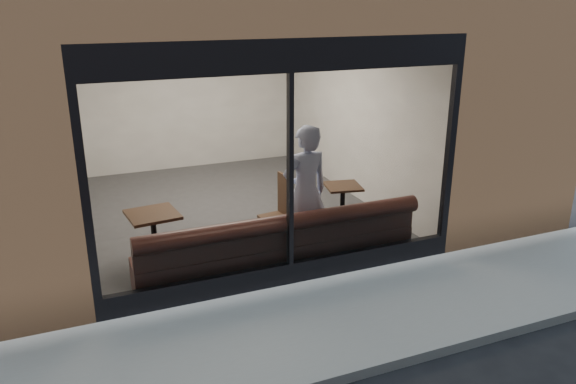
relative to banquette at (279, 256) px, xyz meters
name	(u,v)px	position (x,y,z in m)	size (l,w,h in m)	color
ground	(367,371)	(0.00, -2.45, -0.23)	(120.00, 120.00, 0.00)	black
sidewalk_near	(324,322)	(0.00, -1.45, -0.22)	(40.00, 2.00, 0.01)	gray
kerb_near	(369,369)	(0.00, -2.50, -0.17)	(40.00, 0.10, 0.12)	gray
host_building_pier_right	(338,87)	(3.75, 5.55, 1.38)	(2.50, 12.00, 3.20)	brown
host_building_backfill	(160,79)	(0.00, 8.55, 1.38)	(5.00, 6.00, 3.20)	brown
cafe_floor	(227,210)	(0.00, 2.55, -0.21)	(6.00, 6.00, 0.00)	#2D2D30
cafe_ceiling	(220,27)	(0.00, 2.55, 2.97)	(6.00, 6.00, 0.00)	white
cafe_wall_back	(185,97)	(0.00, 5.54, 1.37)	(5.00, 5.00, 0.00)	beige
cafe_wall_left	(70,137)	(-2.49, 2.55, 1.37)	(6.00, 6.00, 0.00)	beige
cafe_wall_right	(352,113)	(2.49, 2.55, 1.37)	(6.00, 6.00, 0.00)	beige
storefront_kick	(290,273)	(0.00, -0.40, -0.08)	(5.00, 0.10, 0.30)	black
storefront_header	(290,55)	(0.00, -0.40, 2.77)	(5.00, 0.10, 0.40)	black
storefront_mullion	(290,173)	(0.00, -0.40, 1.32)	(0.06, 0.10, 2.50)	black
storefront_glass	(291,174)	(0.00, -0.43, 1.33)	(4.80, 4.80, 0.00)	white
banquette	(279,256)	(0.00, 0.00, 0.00)	(4.00, 0.55, 0.45)	black
person	(305,193)	(0.53, 0.31, 0.77)	(0.72, 0.48, 1.99)	#A6B1D9
cafe_table_left	(152,215)	(-1.55, 0.94, 0.52)	(0.68, 0.68, 0.04)	black
cafe_table_right	(343,186)	(1.53, 1.02, 0.52)	(0.56, 0.56, 0.04)	black
cafe_chair_right	(275,218)	(0.46, 1.32, 0.01)	(0.45, 0.45, 0.04)	black
wall_poster	(74,139)	(-2.45, 1.91, 1.47)	(0.02, 0.60, 0.80)	white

